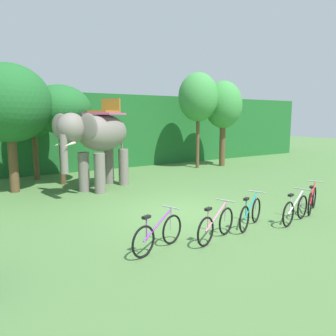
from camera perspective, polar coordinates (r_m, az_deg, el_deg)
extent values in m
plane|color=#4C753D|center=(10.52, 2.45, -7.77)|extent=(80.00, 80.00, 0.00)
cube|color=#1E6028|center=(21.63, -17.37, 6.14)|extent=(36.00, 6.00, 4.31)
cylinder|color=brown|center=(14.57, -25.08, 0.39)|extent=(0.36, 0.36, 2.16)
ellipsoid|color=#1E6028|center=(14.45, -25.71, 10.05)|extent=(3.21, 3.21, 3.05)
cylinder|color=brown|center=(17.13, -21.80, 1.72)|extent=(0.25, 0.25, 2.16)
ellipsoid|color=#1E6028|center=(17.03, -22.23, 9.26)|extent=(2.26, 2.26, 2.60)
cylinder|color=brown|center=(15.50, -17.77, 1.66)|extent=(0.23, 0.23, 2.38)
ellipsoid|color=#1E6028|center=(15.40, -18.14, 9.60)|extent=(2.71, 2.71, 2.11)
cylinder|color=brown|center=(19.70, 5.12, 4.20)|extent=(0.21, 0.21, 2.88)
ellipsoid|color=#3D8E42|center=(19.67, 5.23, 12.08)|extent=(2.31, 2.31, 2.80)
cylinder|color=brown|center=(20.74, 9.32, 3.77)|extent=(0.35, 0.35, 2.47)
ellipsoid|color=#3D8E42|center=(20.68, 9.50, 10.72)|extent=(2.28, 2.28, 2.84)
ellipsoid|color=slate|center=(14.12, -11.04, 5.99)|extent=(3.19, 2.76, 1.50)
cylinder|color=slate|center=(13.33, -11.67, -0.89)|extent=(0.44, 0.44, 1.60)
cylinder|color=slate|center=(13.78, -14.29, -0.67)|extent=(0.44, 0.44, 1.60)
cylinder|color=slate|center=(14.81, -7.67, 0.16)|extent=(0.44, 0.44, 1.60)
cylinder|color=slate|center=(15.22, -10.15, 0.34)|extent=(0.44, 0.44, 1.60)
ellipsoid|color=slate|center=(12.52, -16.30, 6.62)|extent=(1.47, 1.44, 1.10)
ellipsoid|color=slate|center=(12.25, -13.61, 6.92)|extent=(0.60, 0.79, 0.96)
ellipsoid|color=slate|center=(13.03, -18.00, 6.83)|extent=(0.60, 0.79, 0.96)
cylinder|color=slate|center=(12.24, -17.47, 2.29)|extent=(0.26, 0.26, 1.40)
cone|color=beige|center=(12.10, -16.60, 3.93)|extent=(0.54, 0.41, 0.21)
cone|color=beige|center=(12.39, -18.16, 3.96)|extent=(0.54, 0.41, 0.21)
cube|color=#BF4C8C|center=(14.19, -10.90, 9.16)|extent=(1.82, 1.83, 0.08)
cube|color=olive|center=(14.19, -10.91, 9.52)|extent=(1.41, 1.36, 0.10)
cube|color=olive|center=(14.61, -9.82, 10.62)|extent=(0.58, 0.81, 0.56)
cylinder|color=slate|center=(15.34, -7.97, 4.58)|extent=(0.08, 0.08, 0.90)
torus|color=black|center=(7.26, -4.24, -12.54)|extent=(0.69, 0.28, 0.71)
torus|color=black|center=(7.98, 0.69, -10.52)|extent=(0.69, 0.28, 0.71)
cylinder|color=purple|center=(7.51, -1.78, -9.75)|extent=(0.93, 0.35, 0.54)
cylinder|color=purple|center=(7.24, -3.72, -10.40)|extent=(0.03, 0.03, 0.52)
cube|color=black|center=(7.16, -3.74, -8.44)|extent=(0.22, 0.16, 0.06)
cylinder|color=#9E9EA3|center=(7.85, 0.47, -8.69)|extent=(0.03, 0.03, 0.55)
cylinder|color=#9E9EA3|center=(7.78, 0.47, -6.79)|extent=(0.20, 0.50, 0.03)
torus|color=black|center=(7.88, 6.49, -10.83)|extent=(0.69, 0.28, 0.71)
torus|color=black|center=(8.71, 9.96, -8.99)|extent=(0.69, 0.28, 0.71)
cylinder|color=pink|center=(8.19, 8.27, -8.25)|extent=(0.93, 0.36, 0.54)
cylinder|color=pink|center=(7.88, 6.91, -8.84)|extent=(0.03, 0.03, 0.52)
cube|color=black|center=(7.81, 6.94, -7.02)|extent=(0.22, 0.16, 0.06)
cylinder|color=#9E9EA3|center=(8.59, 9.86, -7.29)|extent=(0.03, 0.03, 0.55)
cylinder|color=#9E9EA3|center=(8.52, 9.90, -5.54)|extent=(0.20, 0.50, 0.03)
torus|color=black|center=(8.96, 13.01, -8.58)|extent=(0.67, 0.34, 0.71)
torus|color=black|center=(9.87, 14.94, -7.03)|extent=(0.67, 0.34, 0.71)
cylinder|color=teal|center=(9.32, 14.03, -6.34)|extent=(0.90, 0.45, 0.54)
cylinder|color=teal|center=(8.97, 13.28, -6.83)|extent=(0.03, 0.03, 0.52)
cube|color=black|center=(8.91, 13.34, -5.22)|extent=(0.22, 0.17, 0.06)
cylinder|color=#9E9EA3|center=(9.75, 14.92, -5.52)|extent=(0.03, 0.03, 0.55)
cylinder|color=#9E9EA3|center=(9.69, 14.98, -3.97)|extent=(0.25, 0.49, 0.03)
torus|color=black|center=(9.74, 20.01, -7.48)|extent=(0.70, 0.22, 0.71)
torus|color=black|center=(10.64, 22.12, -6.24)|extent=(0.70, 0.22, 0.71)
cylinder|color=silver|center=(10.10, 21.14, -5.50)|extent=(0.95, 0.28, 0.54)
cylinder|color=silver|center=(9.76, 20.32, -5.88)|extent=(0.03, 0.03, 0.52)
cube|color=black|center=(9.70, 20.40, -4.39)|extent=(0.22, 0.15, 0.06)
cylinder|color=#9E9EA3|center=(10.53, 22.11, -4.83)|extent=(0.03, 0.03, 0.55)
cylinder|color=#9E9EA3|center=(10.47, 22.20, -3.39)|extent=(0.16, 0.51, 0.03)
torus|color=black|center=(11.08, 23.26, -5.74)|extent=(0.66, 0.36, 0.71)
torus|color=black|center=(12.04, 23.87, -4.65)|extent=(0.66, 0.36, 0.71)
cylinder|color=red|center=(11.48, 23.64, -3.99)|extent=(0.89, 0.47, 0.54)
cylinder|color=red|center=(11.11, 23.41, -4.32)|extent=(0.03, 0.03, 0.52)
cube|color=black|center=(11.06, 23.49, -3.01)|extent=(0.22, 0.18, 0.06)
cylinder|color=#9E9EA3|center=(11.94, 23.92, -3.39)|extent=(0.03, 0.03, 0.55)
cylinder|color=#9E9EA3|center=(11.89, 24.00, -2.12)|extent=(0.26, 0.48, 0.03)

